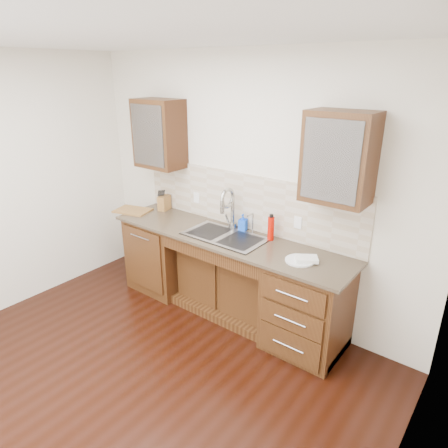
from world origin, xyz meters
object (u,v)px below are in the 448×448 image
Objects in this scene: water_bottle at (271,229)px; knife_block at (164,203)px; plate at (300,260)px; cutting_board at (133,210)px; soap_bottle at (243,222)px.

water_bottle is 1.49m from knife_block.
plate is 2.21m from cutting_board.
plate is (0.82, -0.29, -0.08)m from soap_bottle.
water_bottle reaches higher than knife_block.
water_bottle is 0.53m from plate.
water_bottle reaches higher than plate.
water_bottle is at bearing 151.34° from plate.
water_bottle reaches higher than cutting_board.
water_bottle is at bearing -19.86° from soap_bottle.
soap_bottle is at bearing 173.40° from water_bottle.
plate is 1.49× the size of knife_block.
plate is 1.97m from knife_block.
knife_block reaches higher than cutting_board.
knife_block is (-1.49, -0.00, -0.03)m from water_bottle.
knife_block is at bearing -179.98° from water_bottle.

